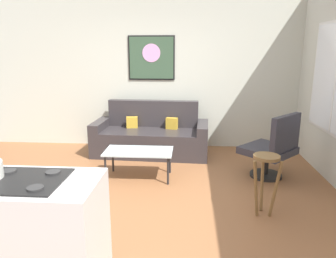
% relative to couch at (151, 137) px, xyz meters
% --- Properties ---
extents(ground, '(6.40, 6.40, 0.04)m').
position_rel_couch_xyz_m(ground, '(0.05, -1.88, -0.32)').
color(ground, brown).
extents(back_wall, '(6.40, 0.05, 2.80)m').
position_rel_couch_xyz_m(back_wall, '(0.05, 0.55, 1.10)').
color(back_wall, beige).
rests_on(back_wall, ground).
extents(couch, '(2.03, 0.90, 0.92)m').
position_rel_couch_xyz_m(couch, '(0.00, 0.00, 0.00)').
color(couch, '#312D2F').
rests_on(couch, ground).
extents(coffee_table, '(0.97, 0.51, 0.41)m').
position_rel_couch_xyz_m(coffee_table, '(-0.04, -1.12, 0.07)').
color(coffee_table, silver).
rests_on(coffee_table, ground).
extents(armchair, '(0.91, 0.91, 0.96)m').
position_rel_couch_xyz_m(armchair, '(1.87, -1.01, 0.16)').
color(armchair, black).
rests_on(armchair, ground).
extents(bar_stool, '(0.33, 0.33, 0.70)m').
position_rel_couch_xyz_m(bar_stool, '(1.52, -2.09, 0.22)').
color(bar_stool, brown).
rests_on(bar_stool, ground).
extents(wall_painting, '(0.85, 0.03, 0.80)m').
position_rel_couch_xyz_m(wall_painting, '(-0.04, 0.50, 1.36)').
color(wall_painting, black).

